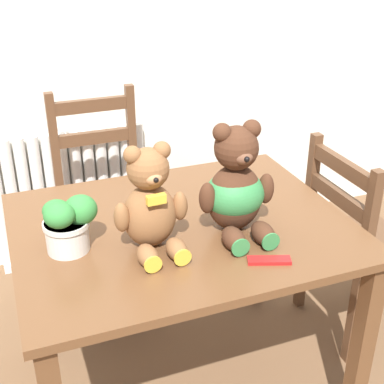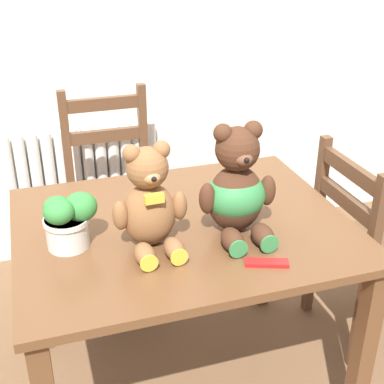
# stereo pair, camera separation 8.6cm
# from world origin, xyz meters

# --- Properties ---
(wall_back) EXTENTS (8.00, 0.04, 2.60)m
(wall_back) POSITION_xyz_m (0.00, 1.62, 1.30)
(wall_back) COLOR silver
(wall_back) RESTS_ON ground_plane
(radiator) EXTENTS (0.81, 0.10, 0.74)m
(radiator) POSITION_xyz_m (-0.22, 1.55, 0.33)
(radiator) COLOR white
(radiator) RESTS_ON ground_plane
(dining_table) EXTENTS (1.13, 0.90, 0.75)m
(dining_table) POSITION_xyz_m (0.00, 0.45, 0.64)
(dining_table) COLOR brown
(dining_table) RESTS_ON ground_plane
(wooden_chair_behind) EXTENTS (0.41, 0.44, 1.00)m
(wooden_chair_behind) POSITION_xyz_m (-0.12, 1.22, 0.48)
(wooden_chair_behind) COLOR brown
(wooden_chair_behind) RESTS_ON ground_plane
(wooden_chair_side) EXTENTS (0.40, 0.44, 0.89)m
(wooden_chair_side) POSITION_xyz_m (0.84, 0.53, 0.44)
(wooden_chair_side) COLOR brown
(wooden_chair_side) RESTS_ON ground_plane
(teddy_bear_left) EXTENTS (0.24, 0.24, 0.34)m
(teddy_bear_left) POSITION_xyz_m (-0.13, 0.35, 0.90)
(teddy_bear_left) COLOR brown
(teddy_bear_left) RESTS_ON dining_table
(teddy_bear_right) EXTENTS (0.26, 0.27, 0.38)m
(teddy_bear_right) POSITION_xyz_m (0.16, 0.35, 0.90)
(teddy_bear_right) COLOR #472819
(teddy_bear_right) RESTS_ON dining_table
(potted_plant) EXTENTS (0.17, 0.16, 0.19)m
(potted_plant) POSITION_xyz_m (-0.38, 0.42, 0.85)
(potted_plant) COLOR beige
(potted_plant) RESTS_ON dining_table
(chocolate_bar) EXTENTS (0.14, 0.08, 0.01)m
(chocolate_bar) POSITION_xyz_m (0.17, 0.13, 0.76)
(chocolate_bar) COLOR red
(chocolate_bar) RESTS_ON dining_table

